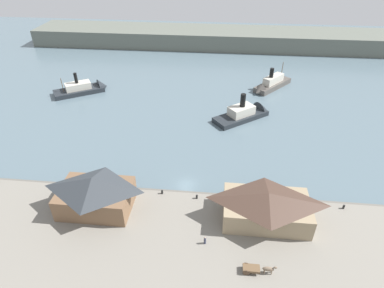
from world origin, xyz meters
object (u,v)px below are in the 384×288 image
object	(u,v)px
ferry_shed_west_terminal	(267,206)
pedestrian_by_tram	(205,241)
ferry_departing_north	(270,85)
ferry_shed_east_terminal	(95,193)
ferry_near_quay	(86,88)
mooring_post_center_west	(162,192)
ferry_moored_west	(247,113)
mooring_post_west	(344,207)
mooring_post_east	(197,197)
horse_cart	(257,269)

from	to	relation	value
ferry_shed_west_terminal	pedestrian_by_tram	world-z (taller)	ferry_shed_west_terminal
ferry_shed_west_terminal	ferry_departing_north	size ratio (longest dim) A/B	0.97
ferry_shed_east_terminal	ferry_near_quay	bearing A→B (deg)	113.44
ferry_shed_west_terminal	ferry_departing_north	world-z (taller)	ferry_departing_north
mooring_post_center_west	ferry_near_quay	world-z (taller)	ferry_near_quay
ferry_shed_east_terminal	pedestrian_by_tram	distance (m)	24.73
mooring_post_center_west	ferry_moored_west	distance (m)	44.81
ferry_shed_east_terminal	mooring_post_west	bearing A→B (deg)	5.39
pedestrian_by_tram	mooring_post_west	world-z (taller)	pedestrian_by_tram
mooring_post_east	ferry_near_quay	world-z (taller)	ferry_near_quay
ferry_departing_north	ferry_moored_west	bearing A→B (deg)	-112.57
ferry_near_quay	ferry_departing_north	xyz separation A→B (m)	(68.17, 9.53, 0.35)
pedestrian_by_tram	ferry_departing_north	world-z (taller)	ferry_departing_north
pedestrian_by_tram	horse_cart	bearing A→B (deg)	-28.96
mooring_post_west	ferry_near_quay	bearing A→B (deg)	145.27
mooring_post_east	ferry_moored_west	xyz separation A→B (m)	(12.50, 40.65, -0.17)
ferry_shed_east_terminal	mooring_post_east	world-z (taller)	ferry_shed_east_terminal
mooring_post_east	ferry_near_quay	xyz separation A→B (m)	(-46.23, 53.84, -0.32)
mooring_post_west	mooring_post_center_west	bearing A→B (deg)	179.09
horse_cart	ferry_near_quay	distance (m)	91.87
horse_cart	mooring_post_west	distance (m)	25.94
ferry_shed_west_terminal	ferry_moored_west	size ratio (longest dim) A/B	0.90
ferry_shed_east_terminal	mooring_post_east	bearing A→B (deg)	12.98
mooring_post_west	ferry_moored_west	bearing A→B (deg)	114.87
ferry_near_quay	ferry_moored_west	distance (m)	60.19
ferry_shed_east_terminal	mooring_post_east	xyz separation A→B (m)	(20.80, 4.80, -3.63)
horse_cart	ferry_moored_west	xyz separation A→B (m)	(0.51, 57.86, -0.64)
ferry_moored_west	ferry_departing_north	distance (m)	24.62
ferry_near_quay	ferry_departing_north	bearing A→B (deg)	7.96
pedestrian_by_tram	ferry_moored_west	world-z (taller)	ferry_moored_west
ferry_near_quay	ferry_departing_north	distance (m)	68.84
mooring_post_east	ferry_shed_east_terminal	bearing A→B (deg)	-167.02
mooring_post_east	horse_cart	bearing A→B (deg)	-55.14
mooring_post_center_west	mooring_post_west	bearing A→B (deg)	-0.91
horse_cart	ferry_moored_west	distance (m)	57.87
ferry_shed_east_terminal	ferry_near_quay	size ratio (longest dim) A/B	0.77
horse_cart	ferry_departing_north	bearing A→B (deg)	82.96
pedestrian_by_tram	mooring_post_west	bearing A→B (deg)	22.95
mooring_post_center_west	ferry_departing_north	distance (m)	69.37
ferry_moored_west	pedestrian_by_tram	bearing A→B (deg)	-100.63
mooring_post_west	ferry_departing_north	world-z (taller)	ferry_departing_north
ferry_shed_west_terminal	ferry_near_quay	xyz separation A→B (m)	(-60.61, 58.32, -3.37)
ferry_shed_west_terminal	mooring_post_west	xyz separation A→B (m)	(16.90, 4.59, -3.05)
mooring_post_center_west	ferry_near_quay	distance (m)	65.50
pedestrian_by_tram	mooring_post_east	size ratio (longest dim) A/B	1.91
ferry_shed_west_terminal	mooring_post_center_west	world-z (taller)	ferry_shed_west_terminal
mooring_post_center_west	ferry_near_quay	xyz separation A→B (m)	(-38.35, 53.10, -0.32)
mooring_post_east	ferry_departing_north	distance (m)	67.07
mooring_post_center_west	ferry_moored_west	bearing A→B (deg)	62.95
mooring_post_center_west	horse_cart	bearing A→B (deg)	-42.10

